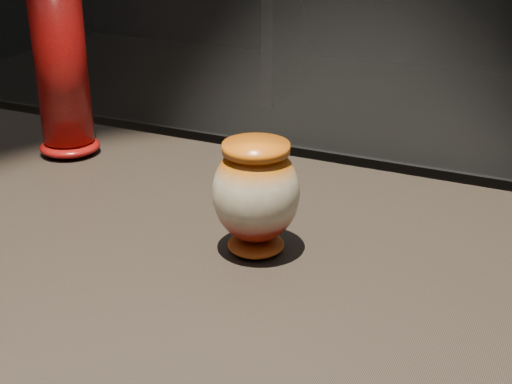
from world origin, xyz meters
TOP-DOWN VIEW (x-y plane):
  - main_vase at (0.11, 0.04)m, footprint 0.13×0.13m
  - tall_vase at (-0.36, 0.24)m, footprint 0.12×0.12m
  - back_shelf at (-0.55, 3.65)m, footprint 2.00×0.60m

SIDE VIEW (x-z plane):
  - back_shelf at x=-0.55m, z-range 0.19..1.09m
  - main_vase at x=0.11m, z-range 0.91..1.06m
  - tall_vase at x=-0.36m, z-range 0.89..1.24m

